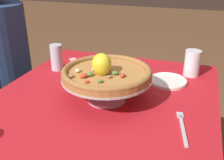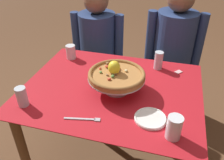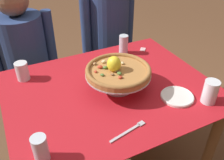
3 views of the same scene
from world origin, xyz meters
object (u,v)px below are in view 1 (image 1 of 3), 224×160
Objects in this scene: sugar_packet at (74,60)px; diner_right at (4,74)px; water_glass_back_right at (57,59)px; side_plate at (168,81)px; pizza at (106,72)px; dinner_fork at (182,126)px; pizza_stand at (107,83)px; water_glass_front_right at (192,65)px.

diner_right is at bearing 97.21° from sugar_packet.
water_glass_back_right is 0.57m from side_plate.
dinner_fork is at bearing -107.47° from pizza.
diner_right is (0.07, 1.01, -0.13)m from side_plate.
side_plate reaches higher than sugar_packet.
diner_right reaches higher than pizza_stand.
diner_right reaches higher than pizza.
water_glass_back_right is 0.75× the size of side_plate.
diner_right reaches higher than side_plate.
side_plate is (0.25, -0.22, -0.11)m from pizza.
water_glass_front_right is 0.65m from sugar_packet.
diner_right is (0.32, 0.80, -0.25)m from pizza.
sugar_packet is at bearing 53.66° from dinner_fork.
pizza_stand is 1.01× the size of pizza.
dinner_fork is at bearing -126.34° from sugar_packet.
dinner_fork is 1.20m from diner_right.
pizza_stand reaches higher than sugar_packet.
sugar_packet is (0.13, 0.55, -0.01)m from side_plate.
dinner_fork is at bearing -179.78° from water_glass_front_right.
pizza reaches higher than side_plate.
water_glass_front_right is 1.13m from diner_right.
water_glass_back_right is at bearing 92.17° from side_plate.
water_glass_back_right is at bearing 173.69° from sugar_packet.
side_plate reaches higher than dinner_fork.
diner_right is (0.42, 1.11, -0.13)m from dinner_fork.
water_glass_front_right is at bearing -77.63° from water_glass_back_right.
water_glass_back_right is (0.23, 0.35, -0.06)m from pizza.
diner_right reaches higher than water_glass_front_right.
pizza is 7.11× the size of sugar_packet.
pizza is at bearing 72.53° from dinner_fork.
dinner_fork is at bearing -116.07° from water_glass_back_right.
water_glass_front_right is 0.48m from dinner_fork.
pizza_stand reaches higher than side_plate.
water_glass_back_right reaches higher than pizza_stand.
water_glass_front_right is (0.37, -0.31, -0.02)m from pizza_stand.
pizza is 0.43m from water_glass_back_right.
water_glass_front_right is 0.10× the size of diner_right.
pizza reaches higher than pizza_stand.
dinner_fork is 0.16× the size of diner_right.
sugar_packet is 0.04× the size of diner_right.
pizza_stand is at bearing 72.09° from dinner_fork.
pizza reaches higher than dinner_fork.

